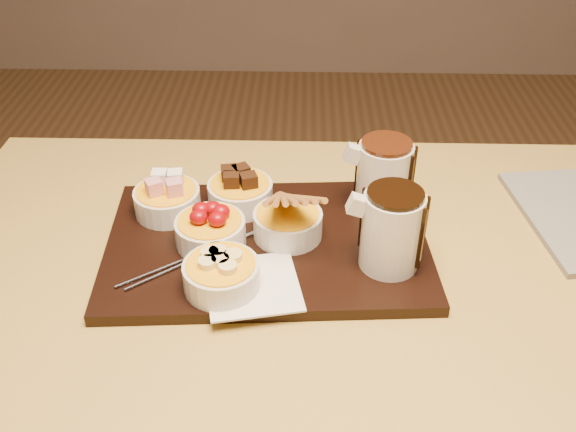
{
  "coord_description": "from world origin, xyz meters",
  "views": [
    {
      "loc": [
        -0.05,
        -0.65,
        1.33
      ],
      "look_at": [
        -0.07,
        0.08,
        0.81
      ],
      "focal_mm": 40.0,
      "sensor_mm": 36.0,
      "label": 1
    }
  ],
  "objects_px": {
    "bowl_strawberries": "(211,232)",
    "pitcher_dark_chocolate": "(391,231)",
    "serving_board": "(267,244)",
    "dining_table": "(331,336)",
    "pitcher_milk_chocolate": "(383,178)"
  },
  "relations": [
    {
      "from": "bowl_strawberries",
      "to": "pitcher_dark_chocolate",
      "type": "xyz_separation_m",
      "value": [
        0.25,
        -0.04,
        0.04
      ]
    },
    {
      "from": "bowl_strawberries",
      "to": "serving_board",
      "type": "bearing_deg",
      "value": 7.24
    },
    {
      "from": "bowl_strawberries",
      "to": "pitcher_dark_chocolate",
      "type": "distance_m",
      "value": 0.25
    },
    {
      "from": "dining_table",
      "to": "pitcher_milk_chocolate",
      "type": "xyz_separation_m",
      "value": [
        0.08,
        0.16,
        0.17
      ]
    },
    {
      "from": "serving_board",
      "to": "pitcher_milk_chocolate",
      "type": "distance_m",
      "value": 0.2
    },
    {
      "from": "serving_board",
      "to": "pitcher_dark_chocolate",
      "type": "relative_size",
      "value": 4.14
    },
    {
      "from": "bowl_strawberries",
      "to": "pitcher_dark_chocolate",
      "type": "height_order",
      "value": "pitcher_dark_chocolate"
    },
    {
      "from": "dining_table",
      "to": "serving_board",
      "type": "height_order",
      "value": "serving_board"
    },
    {
      "from": "dining_table",
      "to": "bowl_strawberries",
      "type": "bearing_deg",
      "value": 159.33
    },
    {
      "from": "dining_table",
      "to": "pitcher_dark_chocolate",
      "type": "xyz_separation_m",
      "value": [
        0.07,
        0.03,
        0.17
      ]
    },
    {
      "from": "dining_table",
      "to": "pitcher_dark_chocolate",
      "type": "relative_size",
      "value": 10.81
    },
    {
      "from": "serving_board",
      "to": "pitcher_dark_chocolate",
      "type": "distance_m",
      "value": 0.19
    },
    {
      "from": "bowl_strawberries",
      "to": "pitcher_milk_chocolate",
      "type": "relative_size",
      "value": 0.9
    },
    {
      "from": "serving_board",
      "to": "bowl_strawberries",
      "type": "height_order",
      "value": "bowl_strawberries"
    },
    {
      "from": "bowl_strawberries",
      "to": "pitcher_milk_chocolate",
      "type": "height_order",
      "value": "pitcher_milk_chocolate"
    }
  ]
}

